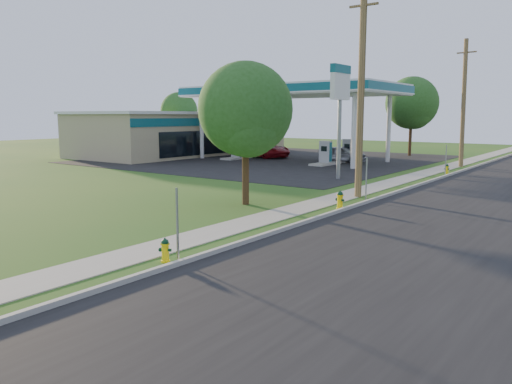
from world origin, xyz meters
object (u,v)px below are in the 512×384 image
(price_pylon, at_px, (340,89))
(utility_pole_far, at_px, (464,103))
(utility_pole_mid, at_px, (361,92))
(tree_back, at_px, (179,112))
(tree_verge, at_px, (246,113))
(hydrant_mid, at_px, (340,200))
(fuel_pump_se, at_px, (348,153))
(fuel_pump_nw, at_px, (237,151))
(car_silver, at_px, (342,154))
(fuel_pump_ne, at_px, (325,156))
(hydrant_near, at_px, (165,250))
(car_red, at_px, (263,149))
(fuel_pump_sw, at_px, (263,149))
(hydrant_far, at_px, (447,169))
(tree_lot, at_px, (412,105))

(price_pylon, bearing_deg, utility_pole_far, 72.67)
(utility_pole_mid, height_order, tree_back, utility_pole_mid)
(tree_verge, xyz_separation_m, hydrant_mid, (3.78, 1.46, -3.57))
(tree_back, bearing_deg, utility_pole_far, -5.46)
(fuel_pump_se, bearing_deg, tree_verge, -74.90)
(fuel_pump_nw, bearing_deg, car_silver, 18.31)
(car_silver, bearing_deg, fuel_pump_ne, 174.62)
(price_pylon, height_order, hydrant_near, price_pylon)
(fuel_pump_ne, bearing_deg, hydrant_near, -69.99)
(fuel_pump_nw, height_order, car_red, fuel_pump_nw)
(fuel_pump_sw, relative_size, hydrant_far, 4.65)
(utility_pole_mid, bearing_deg, price_pylon, 125.34)
(hydrant_near, bearing_deg, fuel_pump_nw, 125.39)
(fuel_pump_ne, bearing_deg, fuel_pump_se, 90.00)
(fuel_pump_nw, bearing_deg, fuel_pump_sw, 90.00)
(tree_lot, bearing_deg, car_red, -136.32)
(price_pylon, bearing_deg, tree_back, 151.89)
(tree_lot, relative_size, hydrant_far, 11.04)
(price_pylon, height_order, car_silver, price_pylon)
(utility_pole_mid, bearing_deg, tree_back, 147.51)
(utility_pole_far, xyz_separation_m, tree_lot, (-6.70, 8.00, 0.09))
(utility_pole_mid, height_order, car_silver, utility_pole_mid)
(fuel_pump_nw, bearing_deg, fuel_pump_se, 23.96)
(fuel_pump_sw, relative_size, car_red, 0.57)
(tree_back, relative_size, car_red, 1.18)
(fuel_pump_se, distance_m, car_silver, 1.04)
(price_pylon, bearing_deg, fuel_pump_ne, 123.69)
(fuel_pump_se, distance_m, tree_back, 24.96)
(utility_pole_far, relative_size, car_silver, 2.38)
(utility_pole_mid, height_order, fuel_pump_sw, utility_pole_mid)
(fuel_pump_sw, relative_size, tree_verge, 0.52)
(utility_pole_mid, distance_m, tree_verge, 5.79)
(utility_pole_far, distance_m, car_red, 17.70)
(utility_pole_mid, xyz_separation_m, fuel_pump_se, (-8.90, 17.00, -4.23))
(utility_pole_mid, bearing_deg, fuel_pump_sw, 136.48)
(hydrant_mid, relative_size, hydrant_far, 1.15)
(tree_lot, xyz_separation_m, tree_back, (-26.55, -4.82, -0.59))
(car_silver, bearing_deg, utility_pole_mid, -156.91)
(tree_verge, relative_size, tree_lot, 0.81)
(fuel_pump_nw, relative_size, hydrant_far, 4.65)
(tree_back, height_order, hydrant_near, tree_back)
(hydrant_near, bearing_deg, utility_pole_far, 91.05)
(tree_verge, bearing_deg, hydrant_mid, 21.06)
(fuel_pump_nw, xyz_separation_m, tree_verge, (14.90, -17.85, 3.24))
(hydrant_mid, bearing_deg, utility_pole_mid, 102.91)
(fuel_pump_se, distance_m, car_red, 8.28)
(fuel_pump_se, distance_m, tree_lot, 10.16)
(fuel_pump_nw, relative_size, hydrant_mid, 4.03)
(tree_verge, bearing_deg, hydrant_far, 78.09)
(hydrant_mid, bearing_deg, hydrant_far, 90.55)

